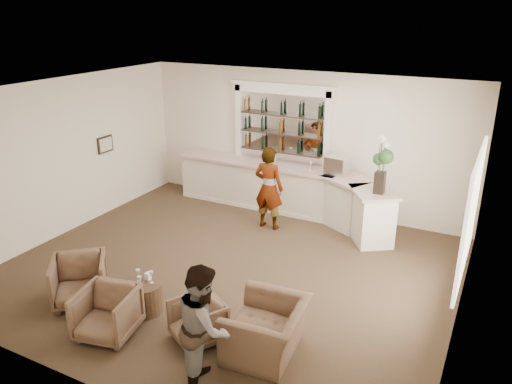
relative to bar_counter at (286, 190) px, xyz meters
The scene contains 19 objects.
ground 3.05m from the bar_counter, 86.88° to the right, with size 8.00×8.00×0.00m, color brown.
room_shell 2.91m from the bar_counter, 81.89° to the right, with size 8.04×7.02×3.32m.
bar_counter is the anchor object (origin of this frame).
back_bar_alcove 1.55m from the bar_counter, 129.15° to the left, with size 2.64×0.25×3.00m.
cocktail_table 4.82m from the bar_counter, 94.06° to the right, with size 0.57×0.57×0.50m, color #4E3B22.
sommelier 0.99m from the bar_counter, 90.65° to the right, with size 0.68×0.44×1.85m, color gray.
guest 5.90m from the bar_counter, 76.15° to the right, with size 0.83×0.65×1.72m, color gray.
armchair_left 5.28m from the bar_counter, 106.23° to the right, with size 0.84×0.87×0.79m, color brown.
armchair_center 5.57m from the bar_counter, 94.38° to the right, with size 0.81×0.83×0.76m, color brown.
armchair_right 5.12m from the bar_counter, 80.54° to the right, with size 0.69×0.71×0.65m, color brown.
armchair_far 5.18m from the bar_counter, 69.00° to the right, with size 1.18×1.03×0.76m, color brown.
espresso_machine 1.42m from the bar_counter, ahead, with size 0.47×0.39×0.41m, color silver.
flower_vase 2.73m from the bar_counter, 16.88° to the right, with size 0.31×0.31×1.18m.
wine_glass_bar_left 0.74m from the bar_counter, behind, with size 0.07×0.07×0.21m, color white, non-canonical shape.
wine_glass_bar_right 0.88m from the bar_counter, ahead, with size 0.07×0.07×0.21m, color white, non-canonical shape.
wine_glass_tbl_a 4.79m from the bar_counter, 95.52° to the right, with size 0.07×0.07×0.21m, color white, non-canonical shape.
wine_glass_tbl_b 4.73m from the bar_counter, 92.92° to the right, with size 0.07×0.07×0.21m, color white, non-canonical shape.
wine_glass_tbl_c 4.94m from the bar_counter, 93.49° to the right, with size 0.07×0.07×0.21m, color white, non-canonical shape.
napkin_holder 4.67m from the bar_counter, 94.43° to the right, with size 0.08×0.08×0.12m, color white.
Camera 1 is at (4.26, -7.14, 4.64)m, focal length 35.00 mm.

